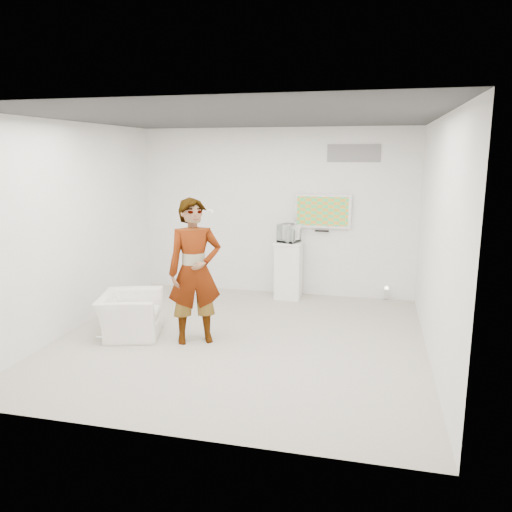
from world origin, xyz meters
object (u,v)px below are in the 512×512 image
tv (323,211)px  armchair (131,315)px  pedestal (288,270)px  floor_uplight (386,294)px  person (195,272)px

tv → armchair: 3.79m
tv → pedestal: tv is taller
tv → floor_uplight: 1.84m
pedestal → person: bearing=-110.0°
person → tv: bearing=34.9°
person → pedestal: 2.60m
floor_uplight → armchair: bearing=-144.6°
armchair → person: bearing=-106.4°
person → floor_uplight: 3.74m
person → floor_uplight: bearing=17.9°
tv → person: person is taller
tv → floor_uplight: bearing=-4.4°
armchair → floor_uplight: 4.39m
pedestal → floor_uplight: 1.76m
tv → pedestal: bearing=-156.1°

